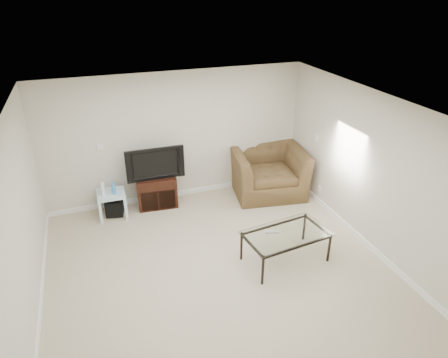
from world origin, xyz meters
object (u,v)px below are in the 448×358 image
object	(u,v)px
television	(154,162)
side_table	(112,204)
subwoofer	(114,207)
coffee_table	(285,247)
tv_stand	(157,190)
recliner	(268,164)

from	to	relation	value
television	side_table	world-z (taller)	television
subwoofer	coffee_table	world-z (taller)	coffee_table
tv_stand	subwoofer	bearing A→B (deg)	-167.68
subwoofer	coffee_table	bearing A→B (deg)	-43.64
recliner	tv_stand	bearing A→B (deg)	-177.17
tv_stand	subwoofer	distance (m)	0.84
tv_stand	television	world-z (taller)	television
television	coffee_table	xyz separation A→B (m)	(1.54, -2.34, -0.67)
tv_stand	coffee_table	bearing A→B (deg)	-52.57
tv_stand	television	size ratio (longest dim) A/B	0.74
tv_stand	coffee_table	distance (m)	2.83
coffee_table	side_table	bearing A→B (deg)	136.97
coffee_table	tv_stand	bearing A→B (deg)	123.08
subwoofer	tv_stand	bearing A→B (deg)	7.98
tv_stand	television	xyz separation A→B (m)	(-0.00, -0.03, 0.62)
subwoofer	recliner	xyz separation A→B (m)	(3.05, -0.12, 0.45)
tv_stand	coffee_table	world-z (taller)	tv_stand
tv_stand	recliner	distance (m)	2.27
tv_stand	television	distance (m)	0.62
side_table	recliner	distance (m)	3.11
coffee_table	recliner	bearing A→B (deg)	72.13
side_table	subwoofer	bearing A→B (deg)	32.87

